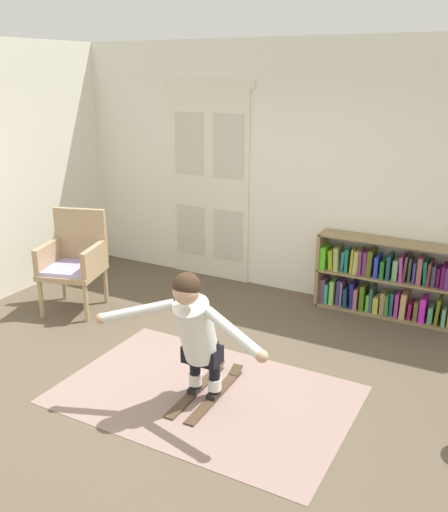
% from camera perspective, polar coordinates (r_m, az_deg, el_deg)
% --- Properties ---
extents(ground_plane, '(7.20, 7.20, 0.00)m').
position_cam_1_polar(ground_plane, '(4.79, -4.30, -13.74)').
color(ground_plane, brown).
extents(back_wall, '(6.00, 0.10, 2.90)m').
position_cam_1_polar(back_wall, '(6.48, 8.02, 8.53)').
color(back_wall, silver).
rests_on(back_wall, ground).
extents(double_door, '(1.22, 0.05, 2.45)m').
position_cam_1_polar(double_door, '(6.97, -1.52, 7.56)').
color(double_door, silver).
rests_on(double_door, ground).
extents(rug, '(2.37, 1.56, 0.01)m').
position_cam_1_polar(rug, '(4.74, -1.95, -13.98)').
color(rug, gray).
rests_on(rug, ground).
extents(bookshelf, '(1.69, 0.30, 0.84)m').
position_cam_1_polar(bookshelf, '(6.26, 16.82, -2.66)').
color(bookshelf, olive).
rests_on(bookshelf, ground).
extents(wicker_chair, '(0.75, 0.75, 1.10)m').
position_cam_1_polar(wicker_chair, '(6.35, -15.07, -0.23)').
color(wicker_chair, tan).
rests_on(wicker_chair, ground).
extents(skis_pair, '(0.30, 0.91, 0.07)m').
position_cam_1_polar(skis_pair, '(4.75, -1.76, -13.61)').
color(skis_pair, '#483524').
rests_on(skis_pair, rug).
extents(person_skier, '(1.43, 0.60, 1.09)m').
position_cam_1_polar(person_skier, '(4.30, -3.01, -7.44)').
color(person_skier, white).
rests_on(person_skier, skis_pair).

